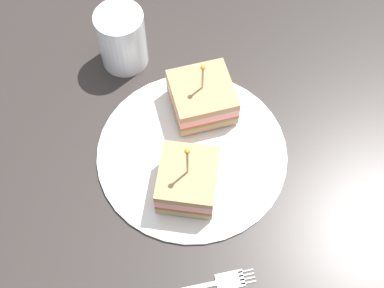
{
  "coord_description": "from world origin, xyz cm",
  "views": [
    {
      "loc": [
        33.02,
        9.19,
        66.3
      ],
      "look_at": [
        0.0,
        0.0,
        2.89
      ],
      "focal_mm": 48.82,
      "sensor_mm": 36.0,
      "label": 1
    }
  ],
  "objects_px": {
    "sandwich_half_back": "(188,180)",
    "drink_glass": "(122,40)",
    "fork": "(217,283)",
    "plate": "(192,152)",
    "sandwich_half_front": "(202,97)"
  },
  "relations": [
    {
      "from": "sandwich_half_back",
      "to": "drink_glass",
      "type": "bearing_deg",
      "value": -140.67
    },
    {
      "from": "plate",
      "to": "sandwich_half_front",
      "type": "xyz_separation_m",
      "value": [
        -0.08,
        -0.01,
        0.03
      ]
    },
    {
      "from": "fork",
      "to": "plate",
      "type": "bearing_deg",
      "value": -154.62
    },
    {
      "from": "sandwich_half_front",
      "to": "sandwich_half_back",
      "type": "distance_m",
      "value": 0.13
    },
    {
      "from": "sandwich_half_front",
      "to": "fork",
      "type": "height_order",
      "value": "sandwich_half_front"
    },
    {
      "from": "plate",
      "to": "sandwich_half_back",
      "type": "bearing_deg",
      "value": 9.9
    },
    {
      "from": "fork",
      "to": "drink_glass",
      "type": "bearing_deg",
      "value": -143.22
    },
    {
      "from": "sandwich_half_back",
      "to": "plate",
      "type": "bearing_deg",
      "value": -170.1
    },
    {
      "from": "sandwich_half_back",
      "to": "fork",
      "type": "xyz_separation_m",
      "value": [
        0.11,
        0.07,
        -0.03
      ]
    },
    {
      "from": "sandwich_half_front",
      "to": "fork",
      "type": "xyz_separation_m",
      "value": [
        0.25,
        0.09,
        -0.03
      ]
    },
    {
      "from": "sandwich_half_front",
      "to": "drink_glass",
      "type": "xyz_separation_m",
      "value": [
        -0.06,
        -0.14,
        0.01
      ]
    },
    {
      "from": "plate",
      "to": "sandwich_half_front",
      "type": "relative_size",
      "value": 2.3
    },
    {
      "from": "sandwich_half_front",
      "to": "drink_glass",
      "type": "distance_m",
      "value": 0.15
    },
    {
      "from": "drink_glass",
      "to": "fork",
      "type": "xyz_separation_m",
      "value": [
        0.3,
        0.23,
        -0.04
      ]
    },
    {
      "from": "plate",
      "to": "drink_glass",
      "type": "relative_size",
      "value": 2.78
    }
  ]
}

